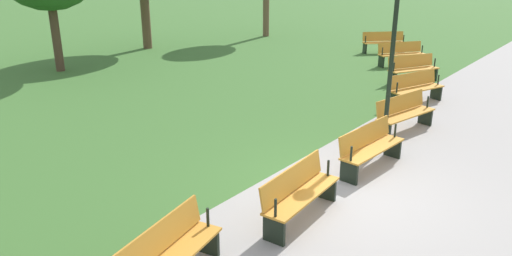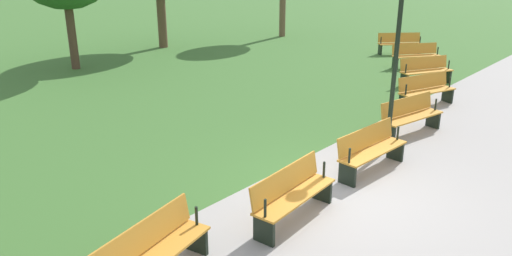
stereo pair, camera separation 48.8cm
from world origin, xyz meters
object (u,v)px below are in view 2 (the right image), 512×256
(bench_0, at_px, (400,43))
(bench_5, at_px, (371,149))
(bench_4, at_px, (410,115))
(bench_7, at_px, (153,252))
(bench_3, at_px, (426,90))
(bench_2, at_px, (426,70))
(bench_1, at_px, (416,55))
(lamp_post, at_px, (399,25))
(bench_6, at_px, (292,193))

(bench_0, distance_m, bench_5, 12.57)
(bench_4, bearing_deg, bench_0, -140.28)
(bench_4, relative_size, bench_7, 1.00)
(bench_0, bearing_deg, bench_3, 75.62)
(bench_2, height_order, bench_3, same)
(bench_5, bearing_deg, bench_1, -156.20)
(bench_2, bearing_deg, bench_5, 43.78)
(bench_1, height_order, lamp_post, lamp_post)
(bench_3, bearing_deg, bench_4, 35.80)
(bench_2, bearing_deg, bench_1, -120.34)
(bench_1, relative_size, bench_5, 0.95)
(bench_4, distance_m, bench_5, 2.57)
(bench_4, relative_size, lamp_post, 0.48)
(bench_5, xyz_separation_m, bench_6, (2.57, 0.00, 0.00))
(bench_2, height_order, bench_6, same)
(bench_1, xyz_separation_m, bench_4, (6.99, 3.08, 0.00))
(bench_4, xyz_separation_m, bench_6, (5.11, 0.35, 0.00))
(bench_1, xyz_separation_m, bench_2, (2.18, 1.35, 0.00))
(bench_2, distance_m, bench_4, 5.12)
(bench_5, bearing_deg, lamp_post, -164.44)
(bench_7, bearing_deg, bench_2, 175.95)
(bench_2, distance_m, lamp_post, 6.77)
(bench_0, xyz_separation_m, bench_4, (8.96, 4.72, 0.00))
(bench_1, distance_m, bench_4, 7.64)
(bench_7, height_order, lamp_post, lamp_post)
(bench_4, relative_size, bench_6, 1.02)
(bench_7, distance_m, lamp_post, 6.77)
(bench_2, relative_size, bench_7, 0.97)
(bench_7, bearing_deg, bench_0, -176.12)
(bench_3, relative_size, bench_6, 1.01)
(bench_0, bearing_deg, bench_1, 83.58)
(bench_3, bearing_deg, lamp_post, 31.94)
(bench_0, relative_size, bench_4, 0.87)
(bench_3, distance_m, lamp_post, 4.47)
(bench_3, relative_size, lamp_post, 0.47)
(bench_1, height_order, bench_4, same)
(bench_1, bearing_deg, bench_3, 63.66)
(lamp_post, bearing_deg, bench_2, -163.29)
(bench_4, bearing_deg, bench_5, 19.89)
(bench_0, height_order, bench_2, same)
(bench_4, height_order, bench_6, same)
(bench_1, bearing_deg, bench_6, 51.76)
(bench_3, relative_size, bench_7, 1.00)
(bench_3, height_order, bench_5, same)
(bench_1, relative_size, bench_7, 0.93)
(bench_4, bearing_deg, bench_7, 11.97)
(bench_2, height_order, bench_5, same)
(bench_3, distance_m, bench_6, 7.65)
(bench_6, distance_m, bench_7, 2.57)
(bench_2, relative_size, bench_5, 0.99)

